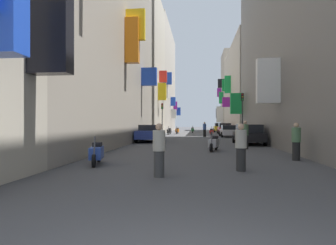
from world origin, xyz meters
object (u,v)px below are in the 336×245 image
pedestrian_mid_street (159,150)px  parked_car_red (224,128)px  scooter_black (169,131)px  pedestrian_crossing (296,142)px  parked_car_black (249,134)px  pedestrian_far_away (245,135)px  scooter_blue (97,153)px  scooter_red (212,132)px  parked_car_yellow (220,127)px  scooter_orange (177,131)px  scooter_green (193,130)px  pedestrian_near_left (241,147)px  scooter_silver (214,143)px  pedestrian_near_right (205,129)px  parked_car_blue (149,133)px  traffic_light_near_corner (162,113)px  parked_car_silver (228,131)px  traffic_light_far_corner (242,108)px

pedestrian_mid_street → parked_car_red: bearing=81.5°
scooter_black → pedestrian_crossing: (8.20, -25.70, 0.35)m
parked_car_black → scooter_black: parked_car_black is taller
pedestrian_far_away → scooter_blue: bearing=-133.6°
scooter_red → parked_car_yellow: bearing=81.0°
scooter_red → scooter_orange: 6.36m
scooter_green → pedestrian_mid_street: bearing=-90.4°
parked_car_black → pedestrian_mid_street: bearing=-110.4°
scooter_black → pedestrian_near_left: size_ratio=1.23×
parked_car_yellow → scooter_silver: 31.70m
scooter_orange → pedestrian_near_right: pedestrian_near_right is taller
pedestrian_near_left → parked_car_black: bearing=79.1°
scooter_black → scooter_red: (5.65, -2.15, -0.00)m
scooter_black → pedestrian_far_away: pedestrian_far_away is taller
parked_car_blue → pedestrian_far_away: pedestrian_far_away is taller
scooter_blue → pedestrian_near_left: size_ratio=1.20×
parked_car_black → pedestrian_near_right: pedestrian_near_right is taller
scooter_green → pedestrian_near_left: bearing=-86.2°
scooter_red → pedestrian_near_right: size_ratio=1.14×
traffic_light_near_corner → scooter_silver: bearing=-74.4°
pedestrian_near_left → pedestrian_far_away: bearing=79.9°
parked_car_yellow → pedestrian_crossing: (0.69, -35.31, 0.01)m
scooter_green → scooter_black: (-3.07, -6.38, 0.00)m
pedestrian_near_right → traffic_light_near_corner: (-5.39, 3.83, 1.98)m
scooter_silver → traffic_light_near_corner: (-5.58, 20.00, 2.36)m
parked_car_black → parked_car_silver: bearing=91.9°
parked_car_red → scooter_orange: size_ratio=2.23×
scooter_green → traffic_light_far_corner: bearing=-70.7°
parked_car_silver → scooter_silver: (-2.48, -16.21, -0.25)m
pedestrian_mid_street → traffic_light_far_corner: traffic_light_far_corner is taller
scooter_orange → pedestrian_far_away: pedestrian_far_away is taller
pedestrian_far_away → scooter_black: bearing=108.4°
pedestrian_near_left → pedestrian_near_right: size_ratio=0.95×
scooter_orange → pedestrian_near_left: (4.47, -30.83, 0.34)m
parked_car_red → pedestrian_mid_street: size_ratio=2.54×
parked_car_blue → scooter_green: size_ratio=2.20×
parked_car_yellow → scooter_green: (-4.45, -3.24, -0.34)m
scooter_silver → scooter_black: bearing=102.5°
pedestrian_crossing → pedestrian_mid_street: size_ratio=1.01×
scooter_green → pedestrian_far_away: pedestrian_far_away is taller
parked_car_red → scooter_blue: parked_car_red is taller
scooter_green → pedestrian_mid_street: 36.41m
parked_car_red → pedestrian_crossing: pedestrian_crossing is taller
parked_car_silver → parked_car_blue: (-7.55, -8.91, 0.05)m
parked_car_black → pedestrian_near_left: (-2.30, -11.90, 0.02)m
pedestrian_crossing → traffic_light_near_corner: 25.43m
scooter_green → pedestrian_near_left: 35.14m
scooter_orange → scooter_silver: bearing=-80.8°
parked_car_red → scooter_red: (-2.03, -4.53, -0.34)m
scooter_green → traffic_light_near_corner: traffic_light_near_corner is taller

